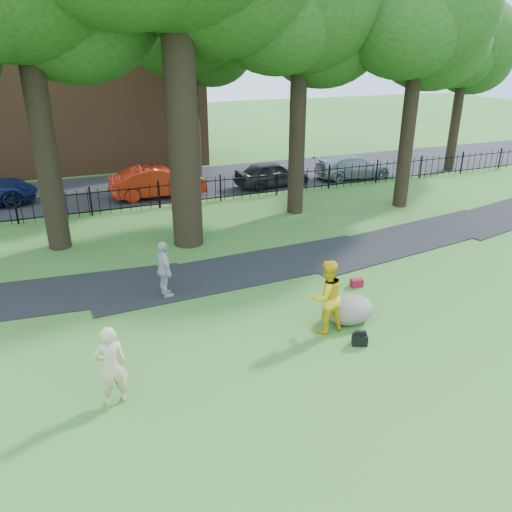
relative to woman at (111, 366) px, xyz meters
name	(u,v)px	position (x,y,z in m)	size (l,w,h in m)	color
ground	(262,333)	(3.90, 1.34, -0.89)	(120.00, 120.00, 0.00)	#336E26
footpath	(243,270)	(4.90, 5.24, -0.89)	(36.00, 2.60, 0.03)	black
street	(143,187)	(3.90, 17.34, -0.89)	(80.00, 7.00, 0.02)	black
iron_fence	(159,195)	(3.90, 13.34, -0.29)	(44.00, 0.04, 1.20)	black
brick_building	(41,64)	(-0.10, 25.34, 5.11)	(18.00, 8.00, 12.00)	brown
tree_row	(180,7)	(4.42, 9.74, 7.26)	(26.82, 7.96, 12.42)	black
woman	(111,366)	(0.00, 0.00, 0.00)	(0.65, 0.43, 1.78)	tan
man	(326,296)	(5.46, 0.84, 0.09)	(0.95, 0.74, 1.96)	gold
pedestrian	(164,270)	(2.09, 4.34, -0.03)	(1.01, 0.42, 1.73)	#A1A1A5
boulder	(350,308)	(6.32, 1.02, -0.50)	(1.34, 1.01, 0.78)	slate
backpack	(360,340)	(5.91, -0.11, -0.75)	(0.37, 0.23, 0.28)	black
red_bag	(357,283)	(7.68, 2.72, -0.77)	(0.36, 0.23, 0.25)	maroon
red_sedan	(158,182)	(4.29, 15.24, -0.13)	(1.61, 4.62, 1.52)	#A91E0D
grey_car	(272,174)	(10.36, 14.95, -0.21)	(1.62, 4.02, 1.37)	black
silver_car	(353,167)	(15.36, 14.84, -0.25)	(1.80, 4.42, 1.28)	gray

